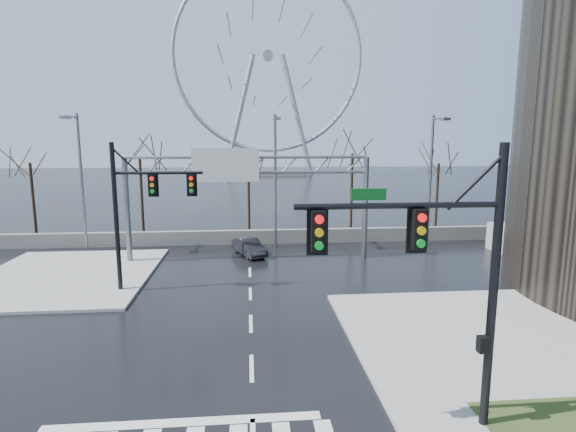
{
  "coord_description": "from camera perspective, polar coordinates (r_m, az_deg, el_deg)",
  "views": [
    {
      "loc": [
        -0.03,
        -15.03,
        8.01
      ],
      "look_at": [
        2.12,
        9.08,
        4.0
      ],
      "focal_mm": 28.0,
      "sensor_mm": 36.0,
      "label": 1
    }
  ],
  "objects": [
    {
      "name": "tree_center",
      "position": [
        39.63,
        -5.05,
        5.26
      ],
      "size": [
        3.25,
        3.25,
        6.5
      ],
      "color": "black",
      "rests_on": "ground"
    },
    {
      "name": "ferris_wheel",
      "position": [
        111.63,
        -2.57,
        18.74
      ],
      "size": [
        45.0,
        6.0,
        50.91
      ],
      "color": "gray",
      "rests_on": "ground"
    },
    {
      "name": "streetlight_right",
      "position": [
        36.1,
        17.89,
        5.58
      ],
      "size": [
        0.5,
        2.55,
        10.0
      ],
      "color": "slate",
      "rests_on": "ground"
    },
    {
      "name": "barrier_wall",
      "position": [
        35.81,
        -4.93,
        -2.65
      ],
      "size": [
        52.0,
        0.5,
        1.1
      ],
      "primitive_type": "cube",
      "color": "slate",
      "rests_on": "ground"
    },
    {
      "name": "sidewalk_far",
      "position": [
        30.23,
        -26.35,
        -6.81
      ],
      "size": [
        10.0,
        12.0,
        0.15
      ],
      "primitive_type": "cube",
      "color": "gray",
      "rests_on": "ground"
    },
    {
      "name": "sidewalk_right_ext",
      "position": [
        21.29,
        24.16,
        -13.33
      ],
      "size": [
        12.0,
        10.0,
        0.15
      ],
      "primitive_type": "cube",
      "color": "gray",
      "rests_on": "ground"
    },
    {
      "name": "signal_mast_near",
      "position": [
        12.54,
        19.53,
        -5.63
      ],
      "size": [
        5.52,
        0.41,
        8.0
      ],
      "color": "black",
      "rests_on": "ground"
    },
    {
      "name": "streetlight_mid",
      "position": [
        33.32,
        -1.59,
        5.75
      ],
      "size": [
        0.5,
        2.55,
        10.0
      ],
      "color": "slate",
      "rests_on": "ground"
    },
    {
      "name": "sign_gantry",
      "position": [
        30.12,
        -5.73,
        3.97
      ],
      "size": [
        16.36,
        0.4,
        7.6
      ],
      "color": "slate",
      "rests_on": "ground"
    },
    {
      "name": "tree_right",
      "position": [
        39.61,
        8.15,
        6.72
      ],
      "size": [
        3.9,
        3.9,
        7.8
      ],
      "color": "black",
      "rests_on": "ground"
    },
    {
      "name": "tree_left",
      "position": [
        39.61,
        -18.27,
        5.99
      ],
      "size": [
        3.75,
        3.75,
        7.5
      ],
      "color": "black",
      "rests_on": "ground"
    },
    {
      "name": "ground",
      "position": [
        17.03,
        -4.64,
        -18.68
      ],
      "size": [
        260.0,
        260.0,
        0.0
      ],
      "primitive_type": "plane",
      "color": "black",
      "rests_on": "ground"
    },
    {
      "name": "signal_mast_far",
      "position": [
        24.89,
        -18.61,
        1.58
      ],
      "size": [
        4.72,
        0.41,
        8.0
      ],
      "color": "black",
      "rests_on": "ground"
    },
    {
      "name": "tree_far_right",
      "position": [
        42.66,
        18.54,
        5.43
      ],
      "size": [
        3.4,
        3.4,
        6.8
      ],
      "color": "black",
      "rests_on": "ground"
    },
    {
      "name": "car",
      "position": [
        32.18,
        -4.96,
        -3.93
      ],
      "size": [
        2.65,
        3.9,
        1.22
      ],
      "primitive_type": "imported",
      "rotation": [
        0.0,
        0.0,
        0.41
      ],
      "color": "black",
      "rests_on": "ground"
    },
    {
      "name": "streetlight_left",
      "position": [
        35.35,
        -24.97,
        5.09
      ],
      "size": [
        0.5,
        2.55,
        10.0
      ],
      "color": "slate",
      "rests_on": "ground"
    },
    {
      "name": "tree_far_left",
      "position": [
        43.04,
        -29.87,
        4.92
      ],
      "size": [
        3.5,
        3.5,
        7.0
      ],
      "color": "black",
      "rests_on": "ground"
    }
  ]
}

